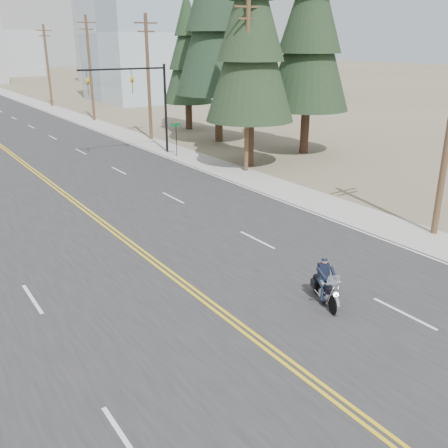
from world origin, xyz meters
name	(u,v)px	position (x,y,z in m)	size (l,w,h in m)	color
sidewalk_right	(45,107)	(11.50, 70.00, 0.01)	(3.00, 200.00, 0.01)	#A5A5A0
traffic_mast_right	(142,92)	(8.98, 32.00, 4.94)	(7.10, 0.26, 7.00)	black
street_sign	(176,134)	(10.80, 30.00, 1.80)	(0.90, 0.06, 2.62)	black
utility_pole_b	(247,83)	(12.50, 23.00, 5.98)	(2.20, 0.30, 11.50)	brown
utility_pole_c	(148,76)	(12.50, 38.00, 5.73)	(2.20, 0.30, 11.00)	brown
utility_pole_d	(90,67)	(12.50, 53.00, 5.98)	(2.20, 0.30, 11.50)	brown
utility_pole_e	(48,65)	(12.50, 70.00, 5.73)	(2.20, 0.30, 11.00)	brown
glass_building	(169,33)	(32.00, 70.00, 10.00)	(24.00, 16.00, 20.00)	#9EB5CC
haze_bldg_c	(118,41)	(40.00, 110.00, 9.00)	(16.00, 12.00, 18.00)	#B7BCC6
haze_bldg_e	(11,53)	(25.00, 150.00, 6.00)	(14.00, 14.00, 12.00)	#B7BCC6
motorcyclist	(326,283)	(3.35, 6.03, 0.80)	(0.87, 2.04, 1.59)	black
conifer_near	(251,28)	(13.63, 24.18, 9.48)	(6.24, 6.24, 16.52)	#382619
conifer_mid	(311,22)	(20.13, 25.32, 10.05)	(6.57, 6.57, 17.52)	#382619
conifer_far	(187,51)	(18.50, 41.21, 7.78)	(5.07, 5.07, 13.57)	#382619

